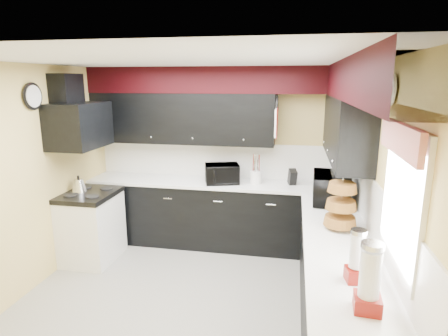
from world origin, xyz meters
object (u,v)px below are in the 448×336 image
utensil_crock (256,177)px  kettle (79,185)px  toaster_oven (222,174)px  knife_block (292,177)px  microwave (331,188)px

utensil_crock → kettle: bearing=-161.4°
toaster_oven → kettle: 1.88m
knife_block → kettle: 2.81m
toaster_oven → microwave: 1.51m
microwave → knife_block: (-0.45, 0.67, -0.06)m
knife_block → utensil_crock: bearing=168.2°
utensil_crock → knife_block: bearing=3.1°
utensil_crock → knife_block: size_ratio=0.84×
toaster_oven → microwave: size_ratio=0.75×
knife_block → kettle: knife_block is taller
toaster_oven → kettle: toaster_oven is taller
kettle → knife_block: bearing=16.0°
microwave → kettle: 3.15m
toaster_oven → kettle: (-1.75, -0.68, -0.07)m
microwave → kettle: microwave is taller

